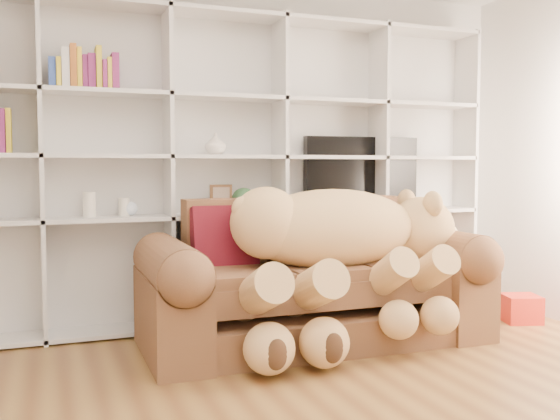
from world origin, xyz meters
name	(u,v)px	position (x,y,z in m)	size (l,w,h in m)	color
wall_back	(219,151)	(0.00, 2.50, 1.35)	(5.00, 0.02, 2.70)	silver
bookshelf	(193,156)	(-0.24, 2.36, 1.31)	(4.43, 0.35, 2.40)	silver
sofa	(313,288)	(0.44, 1.64, 0.37)	(2.36, 1.02, 0.99)	brown
teddy_bear	(340,245)	(0.55, 1.44, 0.70)	(1.84, 0.99, 1.07)	tan
throw_pillow	(224,239)	(-0.15, 1.81, 0.73)	(0.44, 0.14, 0.44)	maroon
gift_box	(521,309)	(2.19, 1.54, 0.11)	(0.27, 0.25, 0.21)	red
tv	(361,174)	(1.20, 2.35, 1.16)	(1.03, 0.18, 0.61)	black
picture_frame	(221,198)	(-0.04, 2.30, 0.98)	(0.17, 0.03, 0.21)	brown
green_vase	(244,200)	(0.14, 2.30, 0.96)	(0.20, 0.20, 0.20)	#305D34
figurine_tall	(89,205)	(-1.01, 2.30, 0.95)	(0.09, 0.09, 0.18)	silver
figurine_short	(124,207)	(-0.77, 2.30, 0.93)	(0.08, 0.08, 0.13)	silver
snow_globe	(131,209)	(-0.72, 2.30, 0.92)	(0.10, 0.10, 0.10)	white
shelf_vase	(215,144)	(-0.08, 2.30, 1.40)	(0.16, 0.16, 0.16)	silver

